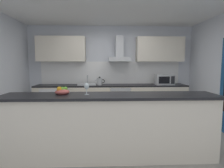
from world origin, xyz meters
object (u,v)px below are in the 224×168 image
at_px(sink, 87,84).
at_px(fruit_bowl, 62,91).
at_px(microwave, 164,79).
at_px(range_hood, 119,54).
at_px(wine_glass, 87,87).
at_px(refrigerator, 53,102).
at_px(kettle, 100,81).
at_px(oven, 120,100).

relative_size(sink, fruit_bowl, 2.27).
bearing_deg(microwave, fruit_bowl, -135.73).
distance_m(range_hood, wine_glass, 2.69).
bearing_deg(wine_glass, refrigerator, 116.41).
bearing_deg(sink, microwave, -1.02).
height_order(microwave, range_hood, range_hood).
distance_m(refrigerator, kettle, 1.45).
distance_m(oven, kettle, 0.79).
distance_m(refrigerator, wine_glass, 2.74).
xyz_separation_m(oven, refrigerator, (-1.89, -0.00, -0.03)).
height_order(oven, fruit_bowl, fruit_bowl).
distance_m(range_hood, fruit_bowl, 2.79).
bearing_deg(oven, kettle, -176.60).
distance_m(sink, wine_glass, 2.41).
height_order(microwave, kettle, microwave).
height_order(kettle, wine_glass, wine_glass).
relative_size(oven, kettle, 2.77).
height_order(range_hood, wine_glass, range_hood).
distance_m(oven, fruit_bowl, 2.65).
bearing_deg(fruit_bowl, wine_glass, -6.57).
distance_m(sink, kettle, 0.36).
xyz_separation_m(microwave, sink, (-2.19, 0.04, -0.12)).
height_order(sink, kettle, sink).
distance_m(refrigerator, fruit_bowl, 2.54).
xyz_separation_m(sink, kettle, (0.35, -0.04, 0.08)).
relative_size(oven, microwave, 1.60).
distance_m(microwave, wine_glass, 3.07).
bearing_deg(refrigerator, sink, 0.81).
height_order(refrigerator, fruit_bowl, fruit_bowl).
height_order(sink, fruit_bowl, sink).
height_order(sink, range_hood, range_hood).
bearing_deg(oven, wine_glass, -106.76).
bearing_deg(range_hood, fruit_bowl, -114.03).
bearing_deg(wine_glass, oven, 73.24).
bearing_deg(microwave, range_hood, 172.92).
relative_size(wine_glass, fruit_bowl, 0.81).
bearing_deg(refrigerator, kettle, -1.34).
bearing_deg(refrigerator, oven, 0.08).
bearing_deg(sink, fruit_bowl, -94.36).
bearing_deg(oven, refrigerator, -179.92).
bearing_deg(wine_glass, sink, 94.87).
bearing_deg(wine_glass, range_hood, 74.06).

